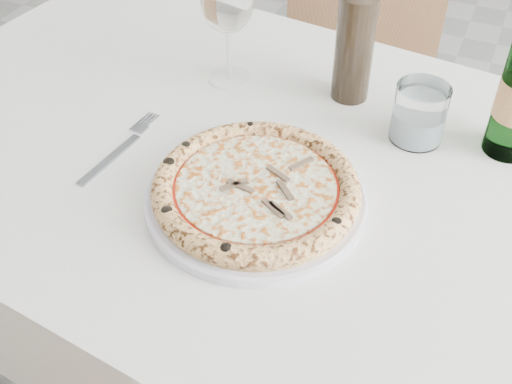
{
  "coord_description": "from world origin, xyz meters",
  "views": [
    {
      "loc": [
        0.44,
        -0.81,
        1.36
      ],
      "look_at": [
        0.19,
        -0.22,
        0.78
      ],
      "focal_mm": 45.0,
      "sensor_mm": 36.0,
      "label": 1
    }
  ],
  "objects_px": {
    "chair_far": "(359,48)",
    "pizza": "(256,189)",
    "dining_table": "(281,207)",
    "tumbler": "(419,117)",
    "wine_glass": "(227,5)",
    "plate": "(256,198)",
    "wine_bottle": "(355,37)"
  },
  "relations": [
    {
      "from": "dining_table",
      "to": "plate",
      "type": "relative_size",
      "value": 4.76
    },
    {
      "from": "plate",
      "to": "wine_glass",
      "type": "bearing_deg",
      "value": 121.64
    },
    {
      "from": "chair_far",
      "to": "plate",
      "type": "relative_size",
      "value": 3.06
    },
    {
      "from": "plate",
      "to": "wine_bottle",
      "type": "distance_m",
      "value": 0.32
    },
    {
      "from": "dining_table",
      "to": "wine_bottle",
      "type": "height_order",
      "value": "wine_bottle"
    },
    {
      "from": "dining_table",
      "to": "wine_bottle",
      "type": "distance_m",
      "value": 0.29
    },
    {
      "from": "wine_glass",
      "to": "wine_bottle",
      "type": "distance_m",
      "value": 0.21
    },
    {
      "from": "plate",
      "to": "pizza",
      "type": "bearing_deg",
      "value": -163.78
    },
    {
      "from": "pizza",
      "to": "tumbler",
      "type": "relative_size",
      "value": 3.12
    },
    {
      "from": "plate",
      "to": "tumbler",
      "type": "height_order",
      "value": "tumbler"
    },
    {
      "from": "pizza",
      "to": "wine_bottle",
      "type": "distance_m",
      "value": 0.32
    },
    {
      "from": "tumbler",
      "to": "wine_bottle",
      "type": "xyz_separation_m",
      "value": [
        -0.13,
        0.07,
        0.07
      ]
    },
    {
      "from": "pizza",
      "to": "wine_glass",
      "type": "bearing_deg",
      "value": 121.63
    },
    {
      "from": "plate",
      "to": "pizza",
      "type": "relative_size",
      "value": 1.08
    },
    {
      "from": "tumbler",
      "to": "wine_bottle",
      "type": "distance_m",
      "value": 0.16
    },
    {
      "from": "chair_far",
      "to": "pizza",
      "type": "height_order",
      "value": "chair_far"
    },
    {
      "from": "plate",
      "to": "pizza",
      "type": "distance_m",
      "value": 0.02
    },
    {
      "from": "dining_table",
      "to": "plate",
      "type": "bearing_deg",
      "value": -90.0
    },
    {
      "from": "plate",
      "to": "wine_bottle",
      "type": "relative_size",
      "value": 1.2
    },
    {
      "from": "chair_far",
      "to": "pizza",
      "type": "relative_size",
      "value": 3.29
    },
    {
      "from": "wine_bottle",
      "to": "wine_glass",
      "type": "bearing_deg",
      "value": -170.89
    },
    {
      "from": "dining_table",
      "to": "chair_far",
      "type": "relative_size",
      "value": 1.56
    },
    {
      "from": "dining_table",
      "to": "wine_bottle",
      "type": "xyz_separation_m",
      "value": [
        0.04,
        0.2,
        0.2
      ]
    },
    {
      "from": "dining_table",
      "to": "plate",
      "type": "distance_m",
      "value": 0.14
    },
    {
      "from": "tumbler",
      "to": "wine_bottle",
      "type": "height_order",
      "value": "wine_bottle"
    },
    {
      "from": "chair_far",
      "to": "wine_bottle",
      "type": "xyz_separation_m",
      "value": [
        0.12,
        -0.55,
        0.33
      ]
    },
    {
      "from": "wine_glass",
      "to": "wine_bottle",
      "type": "height_order",
      "value": "wine_bottle"
    },
    {
      "from": "wine_glass",
      "to": "wine_bottle",
      "type": "bearing_deg",
      "value": 9.11
    },
    {
      "from": "tumbler",
      "to": "plate",
      "type": "bearing_deg",
      "value": -125.52
    },
    {
      "from": "chair_far",
      "to": "pizza",
      "type": "xyz_separation_m",
      "value": [
        0.08,
        -0.85,
        0.25
      ]
    },
    {
      "from": "dining_table",
      "to": "wine_glass",
      "type": "xyz_separation_m",
      "value": [
        -0.17,
        0.17,
        0.23
      ]
    },
    {
      "from": "dining_table",
      "to": "plate",
      "type": "height_order",
      "value": "plate"
    }
  ]
}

